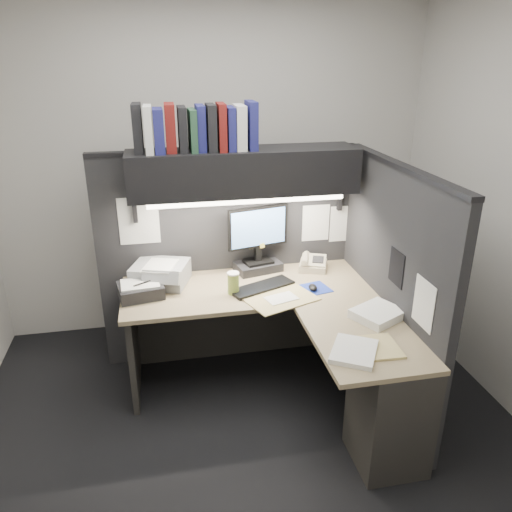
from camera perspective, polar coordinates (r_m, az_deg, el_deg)
name	(u,v)px	position (r m, az deg, el deg)	size (l,w,h in m)	color
floor	(247,427)	(3.41, -1.01, -18.91)	(3.50, 3.50, 0.00)	black
wall_back	(213,171)	(4.15, -4.95, 9.69)	(3.50, 0.04, 2.70)	beige
wall_front	(344,405)	(1.43, 10.06, -16.40)	(3.50, 0.04, 2.70)	beige
partition_back	(228,258)	(3.78, -3.20, -0.28)	(1.90, 0.06, 1.60)	black
partition_right	(388,290)	(3.39, 14.89, -3.79)	(0.06, 1.50, 1.60)	black
desk	(313,361)	(3.22, 6.57, -11.87)	(1.70, 1.53, 0.73)	#998561
overhead_shelf	(244,171)	(3.41, -1.41, 9.64)	(1.55, 0.34, 0.30)	black
task_light_tube	(248,201)	(3.32, -0.95, 6.26)	(0.04, 0.04, 1.32)	white
monitor	(258,246)	(3.66, 0.24, 1.16)	(0.45, 0.27, 0.50)	black
keyboard	(262,287)	(3.45, 0.68, -3.57)	(0.46, 0.15, 0.02)	black
mousepad	(314,289)	(3.47, 6.59, -3.73)	(0.21, 0.19, 0.00)	#1B3099
mouse	(313,287)	(3.45, 6.51, -3.58)	(0.06, 0.09, 0.03)	black
telephone	(313,264)	(3.78, 6.54, -0.89)	(0.20, 0.21, 0.08)	tan
coffee_cup	(233,284)	(3.36, -2.60, -3.20)	(0.08, 0.08, 0.14)	#AAAA44
printer	(161,273)	(3.57, -10.85, -1.97)	(0.37, 0.31, 0.15)	#929497
notebook_stack	(141,290)	(3.42, -13.05, -3.85)	(0.29, 0.24, 0.09)	black
open_folder	(281,299)	(3.31, 2.90, -4.93)	(0.45, 0.29, 0.01)	tan
paper_stack_a	(378,314)	(3.16, 13.76, -6.44)	(0.28, 0.24, 0.05)	white
paper_stack_b	(354,351)	(2.79, 11.14, -10.65)	(0.23, 0.28, 0.03)	white
manila_stack	(380,347)	(2.87, 14.01, -10.05)	(0.20, 0.25, 0.01)	tan
binder_row	(196,128)	(3.32, -6.91, 14.30)	(0.79, 0.25, 0.31)	black
pinned_papers	(292,240)	(3.42, 4.12, 1.85)	(1.76, 1.31, 0.51)	white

